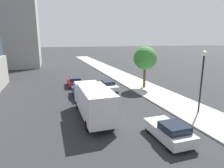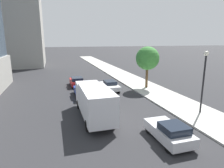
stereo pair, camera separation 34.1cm
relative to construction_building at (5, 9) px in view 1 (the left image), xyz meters
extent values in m
cube|color=#B2AFA8|center=(22.84, -36.65, -14.54)|extent=(4.75, 120.00, 0.15)
cube|color=#9E9B93|center=(-0.02, 0.02, -1.36)|extent=(15.09, 15.11, 26.52)
cylinder|color=black|center=(23.12, -43.71, -11.73)|extent=(0.16, 0.16, 5.47)
sphere|color=silver|center=(23.12, -43.71, -8.81)|extent=(0.44, 0.44, 0.44)
cylinder|color=brown|center=(22.77, -33.05, -12.96)|extent=(0.36, 0.36, 3.01)
sphere|color=#387F33|center=(22.77, -33.05, -10.20)|extent=(3.35, 3.35, 3.35)
cube|color=red|center=(13.13, -28.43, -14.03)|extent=(1.90, 4.16, 0.67)
cube|color=#19212D|center=(13.13, -28.97, -13.43)|extent=(1.60, 2.12, 0.51)
cylinder|color=black|center=(12.29, -27.02, -14.31)|extent=(0.22, 0.61, 0.61)
cylinder|color=black|center=(13.97, -27.02, -14.31)|extent=(0.22, 0.61, 0.61)
cylinder|color=black|center=(12.29, -29.85, -14.31)|extent=(0.22, 0.61, 0.61)
cylinder|color=black|center=(13.97, -29.85, -14.31)|extent=(0.22, 0.61, 0.61)
cube|color=#233D9E|center=(13.13, -34.45, -14.03)|extent=(1.76, 4.78, 0.62)
cube|color=#19212D|center=(13.13, -34.28, -13.46)|extent=(1.48, 2.13, 0.52)
cylinder|color=black|center=(12.36, -32.83, -14.29)|extent=(0.22, 0.65, 0.65)
cylinder|color=black|center=(13.91, -32.83, -14.29)|extent=(0.22, 0.65, 0.65)
cylinder|color=black|center=(12.36, -36.08, -14.29)|extent=(0.22, 0.65, 0.65)
cylinder|color=black|center=(13.91, -36.08, -14.29)|extent=(0.22, 0.65, 0.65)
cube|color=silver|center=(17.36, -32.53, -14.03)|extent=(1.83, 4.30, 0.57)
cube|color=#19212D|center=(17.36, -32.42, -13.52)|extent=(1.54, 2.04, 0.46)
cylinder|color=black|center=(16.56, -31.06, -14.27)|extent=(0.22, 0.70, 0.70)
cylinder|color=black|center=(18.17, -31.06, -14.27)|extent=(0.22, 0.70, 0.70)
cylinder|color=black|center=(16.56, -33.99, -14.27)|extent=(0.22, 0.70, 0.70)
cylinder|color=black|center=(18.17, -33.99, -14.27)|extent=(0.22, 0.70, 0.70)
cube|color=#B7B7BC|center=(17.36, -47.14, -14.01)|extent=(1.93, 4.02, 0.70)
cube|color=#19212D|center=(17.36, -47.76, -13.42)|extent=(1.63, 1.72, 0.49)
cylinder|color=black|center=(16.51, -45.77, -14.31)|extent=(0.22, 0.61, 0.61)
cylinder|color=black|center=(18.21, -45.77, -14.31)|extent=(0.22, 0.61, 0.61)
cylinder|color=black|center=(16.51, -48.50, -14.31)|extent=(0.22, 0.61, 0.61)
cylinder|color=black|center=(18.21, -48.50, -14.31)|extent=(0.22, 0.61, 0.61)
cube|color=silver|center=(13.13, -38.77, -12.98)|extent=(2.32, 2.17, 2.16)
cube|color=silver|center=(13.13, -42.72, -12.84)|extent=(2.32, 5.44, 2.45)
cylinder|color=black|center=(12.11, -38.77, -14.16)|extent=(0.30, 0.91, 0.91)
cylinder|color=black|center=(14.15, -38.77, -14.16)|extent=(0.30, 0.91, 0.91)
cylinder|color=black|center=(12.11, -44.08, -14.16)|extent=(0.30, 0.91, 0.91)
cylinder|color=black|center=(14.15, -44.08, -14.16)|extent=(0.30, 0.91, 0.91)
camera|label=1|loc=(9.56, -57.86, -7.61)|focal=30.85mm
camera|label=2|loc=(9.88, -57.97, -7.61)|focal=30.85mm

